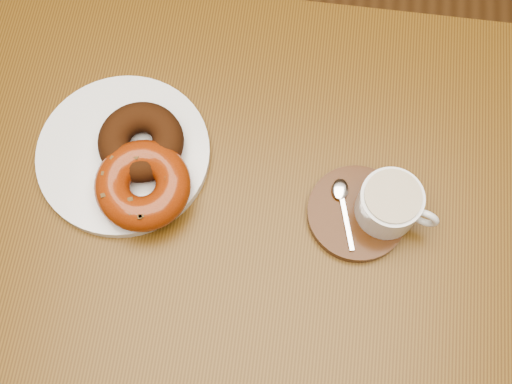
# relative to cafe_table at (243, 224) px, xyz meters

# --- Properties ---
(ground) EXTENTS (6.00, 6.00, 0.00)m
(ground) POSITION_rel_cafe_table_xyz_m (0.04, 0.03, -0.69)
(ground) COLOR brown
(ground) RESTS_ON ground
(cafe_table) EXTENTS (0.87, 0.66, 0.82)m
(cafe_table) POSITION_rel_cafe_table_xyz_m (0.00, 0.00, 0.00)
(cafe_table) COLOR brown
(cafe_table) RESTS_ON ground
(donut_plate) EXTENTS (0.31, 0.31, 0.01)m
(donut_plate) POSITION_rel_cafe_table_xyz_m (-0.17, 0.04, 0.14)
(donut_plate) COLOR silver
(donut_plate) RESTS_ON cafe_table
(donut_cinnamon) EXTENTS (0.12, 0.12, 0.04)m
(donut_cinnamon) POSITION_rel_cafe_table_xyz_m (-0.14, 0.05, 0.17)
(donut_cinnamon) COLOR #32180A
(donut_cinnamon) RESTS_ON donut_plate
(donut_caramel) EXTENTS (0.15, 0.15, 0.05)m
(donut_caramel) POSITION_rel_cafe_table_xyz_m (-0.13, -0.02, 0.17)
(donut_caramel) COLOR maroon
(donut_caramel) RESTS_ON donut_plate
(saucer) EXTENTS (0.14, 0.14, 0.01)m
(saucer) POSITION_rel_cafe_table_xyz_m (0.16, -0.01, 0.14)
(saucer) COLOR #381A07
(saucer) RESTS_ON cafe_table
(coffee_cup) EXTENTS (0.10, 0.08, 0.06)m
(coffee_cup) POSITION_rel_cafe_table_xyz_m (0.19, -0.00, 0.17)
(coffee_cup) COLOR silver
(coffee_cup) RESTS_ON saucer
(teaspoon) EXTENTS (0.04, 0.10, 0.01)m
(teaspoon) POSITION_rel_cafe_table_xyz_m (0.13, 0.01, 0.15)
(teaspoon) COLOR silver
(teaspoon) RESTS_ON saucer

